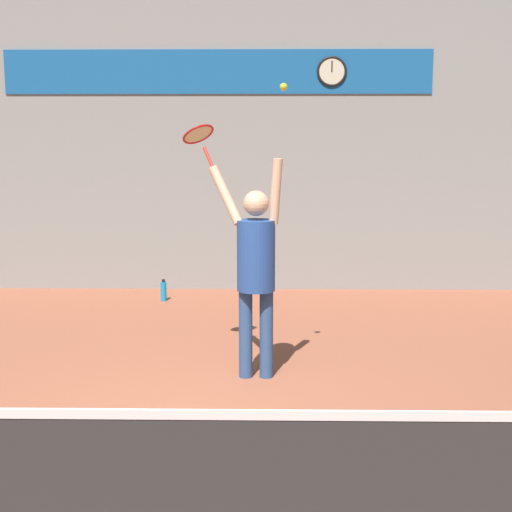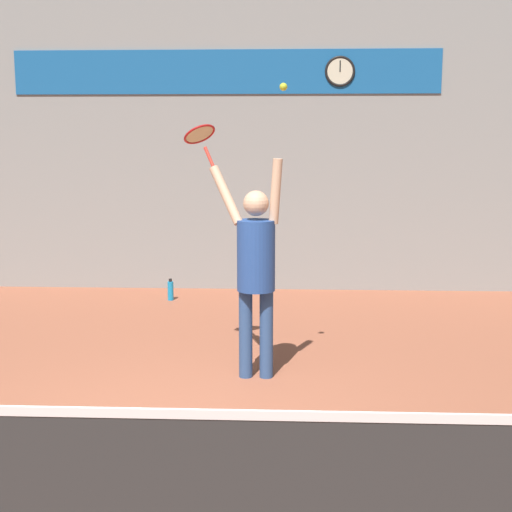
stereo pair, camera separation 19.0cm
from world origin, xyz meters
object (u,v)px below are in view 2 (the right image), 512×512
Objects in this scene: tennis_player at (256,263)px; scoreboard_clock at (340,71)px; tennis_ball at (283,87)px; water_bottle at (171,290)px; tennis_racket at (200,136)px.

scoreboard_clock is at bearing 75.55° from tennis_player.
tennis_ball reaches higher than water_bottle.
tennis_racket is at bearing 154.08° from tennis_ball.
scoreboard_clock reaches higher than tennis_racket.
tennis_racket is 1.00m from tennis_ball.
scoreboard_clock is 4.17m from tennis_ball.
water_bottle is (-1.36, 3.24, -0.98)m from tennis_player.
tennis_ball is at bearing -10.63° from tennis_player.
scoreboard_clock is at bearing 79.10° from tennis_ball.
scoreboard_clock reaches higher than water_bottle.
scoreboard_clock is 4.11m from tennis_racket.
tennis_racket is 1.37× the size of water_bottle.
tennis_racket is (-0.55, 0.34, 1.18)m from tennis_player.
tennis_ball reaches higher than tennis_racket.
tennis_player is 4.94× the size of tennis_racket.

